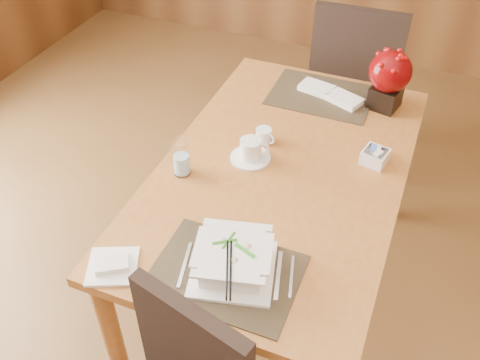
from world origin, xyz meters
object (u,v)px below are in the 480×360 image
at_px(dining_table, 281,187).
at_px(water_glass, 181,157).
at_px(coffee_cup, 251,151).
at_px(sugar_caddy, 375,157).
at_px(berry_decor, 389,77).
at_px(soup_setting, 233,261).
at_px(bread_plate, 113,266).
at_px(creamer_jug, 264,135).
at_px(far_chair, 355,79).

bearing_deg(dining_table, water_glass, -154.04).
height_order(coffee_cup, water_glass, water_glass).
relative_size(sugar_caddy, berry_decor, 0.34).
bearing_deg(berry_decor, coffee_cup, -126.33).
relative_size(water_glass, berry_decor, 0.57).
bearing_deg(berry_decor, sugar_caddy, -84.48).
distance_m(soup_setting, berry_decor, 1.13).
relative_size(soup_setting, water_glass, 2.01).
relative_size(soup_setting, berry_decor, 1.16).
xyz_separation_m(coffee_cup, bread_plate, (-0.21, -0.67, -0.03)).
bearing_deg(sugar_caddy, coffee_cup, -160.42).
height_order(sugar_caddy, bread_plate, sugar_caddy).
relative_size(dining_table, water_glass, 9.81).
relative_size(sugar_caddy, bread_plate, 0.59).
height_order(creamer_jug, sugar_caddy, creamer_jug).
relative_size(soup_setting, far_chair, 0.30).
bearing_deg(water_glass, coffee_cup, 39.84).
bearing_deg(bread_plate, far_chair, 76.79).
height_order(dining_table, bread_plate, bread_plate).
bearing_deg(berry_decor, soup_setting, -103.35).
relative_size(creamer_jug, sugar_caddy, 0.91).
bearing_deg(coffee_cup, soup_setting, -74.39).
bearing_deg(creamer_jug, soup_setting, -54.21).
bearing_deg(water_glass, sugar_caddy, 26.89).
relative_size(coffee_cup, sugar_caddy, 1.72).
bearing_deg(coffee_cup, berry_decor, 53.67).
relative_size(dining_table, berry_decor, 5.64).
bearing_deg(creamer_jug, coffee_cup, -70.23).
bearing_deg(soup_setting, coffee_cup, 91.64).
bearing_deg(dining_table, bread_plate, -117.23).
relative_size(dining_table, creamer_jug, 18.04).
distance_m(coffee_cup, water_glass, 0.27).
xyz_separation_m(dining_table, coffee_cup, (-0.13, 0.01, 0.14)).
distance_m(dining_table, bread_plate, 0.75).
distance_m(creamer_jug, sugar_caddy, 0.44).
height_order(water_glass, far_chair, far_chair).
height_order(soup_setting, bread_plate, soup_setting).
height_order(soup_setting, sugar_caddy, soup_setting).
bearing_deg(bread_plate, berry_decor, 63.28).
distance_m(coffee_cup, bread_plate, 0.70).
distance_m(soup_setting, sugar_caddy, 0.76).
distance_m(coffee_cup, berry_decor, 0.70).
xyz_separation_m(sugar_caddy, bread_plate, (-0.65, -0.83, -0.02)).
bearing_deg(creamer_jug, dining_table, -22.76).
bearing_deg(creamer_jug, bread_plate, -81.45).
xyz_separation_m(water_glass, sugar_caddy, (0.66, 0.33, -0.05)).
height_order(dining_table, far_chair, far_chair).
xyz_separation_m(soup_setting, berry_decor, (0.26, 1.10, 0.10)).
xyz_separation_m(water_glass, bread_plate, (0.00, -0.49, -0.07)).
relative_size(coffee_cup, bread_plate, 1.02).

